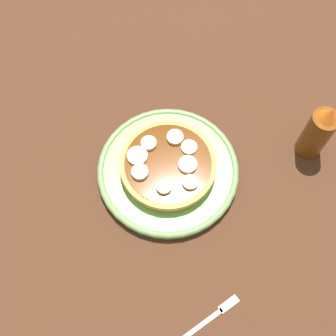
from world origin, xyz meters
TOP-DOWN VIEW (x-y plane):
  - ground_plane at (0.00, 0.00)cm, footprint 140.00×140.00cm
  - plate at (0.00, 0.00)cm, footprint 25.38×25.38cm
  - pancake_stack at (-0.17, 0.01)cm, footprint 17.04×16.88cm
  - banana_slice_0 at (-3.09, -4.45)cm, footprint 3.59×3.59cm
  - banana_slice_1 at (4.09, -2.44)cm, footprint 2.61×2.61cm
  - banana_slice_2 at (-1.20, 4.51)cm, footprint 2.83×2.83cm
  - banana_slice_3 at (-4.62, -1.73)cm, footprint 2.76×2.76cm
  - banana_slice_4 at (-0.10, -5.19)cm, footprint 2.89×2.89cm
  - banana_slice_5 at (-3.89, 2.99)cm, footprint 2.95×2.95cm
  - banana_slice_6 at (5.02, 1.92)cm, footprint 2.67×2.67cm
  - banana_slice_7 at (1.81, 2.89)cm, footprint 3.24×3.24cm
  - fork at (25.64, -3.45)cm, footprint 3.55×12.94cm
  - syrup_bottle at (5.44, 25.99)cm, footprint 4.70×4.70cm

SIDE VIEW (x-z plane):
  - ground_plane at x=0.00cm, z-range -3.00..0.00cm
  - fork at x=25.64cm, z-range 0.00..0.50cm
  - plate at x=0.00cm, z-range 0.08..2.17cm
  - pancake_stack at x=-0.17cm, z-range 1.75..4.47cm
  - banana_slice_2 at x=-1.20cm, z-range 4.27..4.96cm
  - banana_slice_0 at x=-3.09cm, z-range 4.27..5.14cm
  - banana_slice_7 at x=1.81cm, z-range 4.27..5.18cm
  - banana_slice_3 at x=-4.62cm, z-range 4.27..5.21cm
  - banana_slice_5 at x=-3.89cm, z-range 4.27..5.26cm
  - banana_slice_6 at x=5.02cm, z-range 4.27..5.27cm
  - banana_slice_4 at x=-0.10cm, z-range 4.27..5.31cm
  - banana_slice_1 at x=4.09cm, z-range 4.27..5.33cm
  - syrup_bottle at x=5.44cm, z-range -0.64..12.89cm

